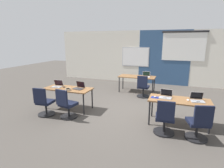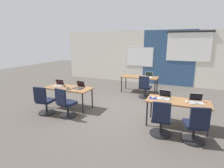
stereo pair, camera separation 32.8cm
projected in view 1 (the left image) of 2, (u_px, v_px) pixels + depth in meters
ground_plane at (123, 109)px, 6.04m from camera, size 24.00×24.00×0.00m
back_wall_assembly at (146, 57)px, 9.53m from camera, size 10.00×0.27×2.80m
desk_near_left at (68, 90)px, 5.92m from camera, size 1.60×0.70×0.72m
desk_near_right at (179, 102)px, 4.76m from camera, size 1.60×0.70×0.72m
desk_far_center at (137, 78)px, 7.90m from camera, size 1.60×0.70×0.72m
laptop_near_left_end at (57, 85)px, 6.07m from camera, size 0.36×0.33×0.23m
mouse_near_left_end at (64, 87)px, 5.98m from camera, size 0.08×0.11×0.03m
chair_near_left_end at (44, 104)px, 5.40m from camera, size 0.52×0.56×0.92m
laptop_near_right_end at (197, 99)px, 4.63m from camera, size 0.37×0.34×0.23m
mouse_near_right_end at (188, 100)px, 4.67m from camera, size 0.09×0.11×0.03m
chair_near_right_end at (199, 125)px, 4.04m from camera, size 0.54×0.59×0.92m
laptop_near_right_inner at (166, 96)px, 4.91m from camera, size 0.36×0.33×0.23m
mousepad_near_right_inner at (155, 97)px, 4.94m from camera, size 0.22×0.19×0.00m
mouse_near_right_inner at (155, 97)px, 4.93m from camera, size 0.09×0.11×0.03m
chair_near_right_inner at (165, 120)px, 4.31m from camera, size 0.52×0.56×0.92m
laptop_far_right at (146, 76)px, 7.75m from camera, size 0.35×0.32×0.23m
mousepad_far_right at (140, 77)px, 7.79m from camera, size 0.22×0.19×0.00m
mouse_far_right at (140, 76)px, 7.78m from camera, size 0.08×0.11×0.03m
chair_far_right at (143, 88)px, 7.20m from camera, size 0.52×0.55×0.92m
laptop_near_left_inner at (79, 87)px, 5.83m from camera, size 0.37×0.33×0.23m
chair_near_left_inner at (67, 106)px, 5.23m from camera, size 0.52×0.57×0.92m
snack_bowl at (68, 89)px, 5.64m from camera, size 0.18×0.18×0.06m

